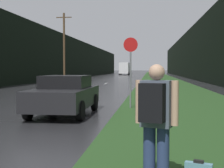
% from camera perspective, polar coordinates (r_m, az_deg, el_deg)
% --- Properties ---
extents(grass_verge, '(6.00, 240.00, 0.02)m').
position_cam_1_polar(grass_verge, '(40.42, 9.28, 0.37)').
color(grass_verge, '#26471E').
rests_on(grass_verge, ground_plane).
extents(lane_stripe_c, '(0.12, 3.00, 0.01)m').
position_cam_1_polar(lane_stripe_c, '(15.74, -11.74, -3.50)').
color(lane_stripe_c, silver).
rests_on(lane_stripe_c, ground_plane).
extents(lane_stripe_d, '(0.12, 3.00, 0.01)m').
position_cam_1_polar(lane_stripe_d, '(22.46, -6.03, -1.58)').
color(lane_stripe_d, silver).
rests_on(lane_stripe_d, ground_plane).
extents(lane_stripe_e, '(0.12, 3.00, 0.01)m').
position_cam_1_polar(lane_stripe_e, '(29.30, -2.97, -0.54)').
color(lane_stripe_e, silver).
rests_on(lane_stripe_e, ground_plane).
extents(lane_stripe_f, '(0.12, 3.00, 0.01)m').
position_cam_1_polar(lane_stripe_f, '(36.21, -1.07, 0.11)').
color(lane_stripe_f, silver).
rests_on(lane_stripe_f, ground_plane).
extents(treeline_far_side, '(2.00, 140.00, 7.32)m').
position_cam_1_polar(treeline_far_side, '(52.49, -9.42, 4.91)').
color(treeline_far_side, black).
rests_on(treeline_far_side, ground_plane).
extents(treeline_near_side, '(2.00, 140.00, 8.50)m').
position_cam_1_polar(treeline_near_side, '(51.00, 15.63, 5.57)').
color(treeline_near_side, black).
rests_on(treeline_near_side, ground_plane).
extents(utility_pole_far, '(1.80, 0.24, 8.19)m').
position_cam_1_polar(utility_pole_far, '(37.11, -8.75, 6.67)').
color(utility_pole_far, '#4C3823').
rests_on(utility_pole_far, ground_plane).
extents(stop_sign, '(0.62, 0.07, 3.06)m').
position_cam_1_polar(stop_sign, '(13.49, 3.41, 3.22)').
color(stop_sign, slate).
rests_on(stop_sign, ground_plane).
extents(hitchhiker_with_backpack, '(0.60, 0.51, 1.78)m').
position_cam_1_polar(hitchhiker_with_backpack, '(4.40, 7.98, -6.33)').
color(hitchhiker_with_backpack, navy).
rests_on(hitchhiker_with_backpack, ground_plane).
extents(car_passing_near, '(2.00, 4.26, 1.46)m').
position_cam_1_polar(car_passing_near, '(11.84, -8.63, -1.93)').
color(car_passing_near, black).
rests_on(car_passing_near, ground_plane).
extents(delivery_truck, '(2.64, 7.70, 3.35)m').
position_cam_1_polar(delivery_truck, '(85.83, 2.31, 2.86)').
color(delivery_truck, gray).
rests_on(delivery_truck, ground_plane).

